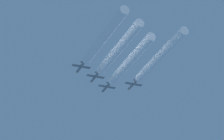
# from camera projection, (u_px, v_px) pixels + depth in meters

# --- Properties ---
(jet_lead) EXTENTS (8.06, 11.73, 2.82)m
(jet_lead) POSITION_uv_depth(u_px,v_px,m) (106.00, 87.00, 324.11)
(jet_lead) COLOR slate
(jet_left_wingman) EXTENTS (8.06, 11.73, 2.82)m
(jet_left_wingman) POSITION_uv_depth(u_px,v_px,m) (95.00, 77.00, 312.30)
(jet_left_wingman) COLOR slate
(jet_right_wingman) EXTENTS (8.06, 11.73, 2.82)m
(jet_right_wingman) POSITION_uv_depth(u_px,v_px,m) (133.00, 85.00, 317.82)
(jet_right_wingman) COLOR slate
(jet_outer_left) EXTENTS (8.06, 11.73, 2.82)m
(jet_outer_left) POSITION_uv_depth(u_px,v_px,m) (81.00, 67.00, 300.88)
(jet_outer_left) COLOR slate
(smoke_trail_lead) EXTENTS (3.73, 44.99, 3.73)m
(smoke_trail_lead) POSITION_uv_depth(u_px,v_px,m) (130.00, 61.00, 300.96)
(smoke_trail_lead) COLOR white
(smoke_trail_left_wingman) EXTENTS (3.73, 44.64, 3.73)m
(smoke_trail_left_wingman) POSITION_uv_depth(u_px,v_px,m) (118.00, 49.00, 289.29)
(smoke_trail_left_wingman) COLOR white
(smoke_trail_right_wingman) EXTENTS (3.73, 46.39, 3.73)m
(smoke_trail_right_wingman) POSITION_uv_depth(u_px,v_px,m) (159.00, 57.00, 294.09)
(smoke_trail_right_wingman) COLOR white
(smoke_trail_outer_left) EXTENTS (3.73, 44.09, 3.73)m
(smoke_trail_outer_left) POSITION_uv_depth(u_px,v_px,m) (104.00, 37.00, 278.10)
(smoke_trail_outer_left) COLOR white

